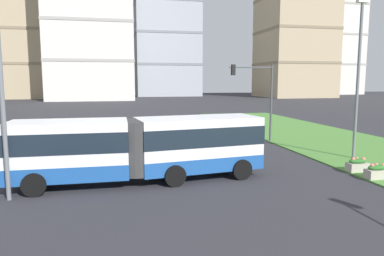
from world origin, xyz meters
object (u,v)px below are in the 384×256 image
Objects in this scene: flower_planter_4 at (358,165)px; apartment_tower_centre at (166,21)px; articulated_bus at (141,147)px; streetlight_left at (0,71)px; flower_planter_3 at (377,171)px; car_white_van at (87,143)px; streetlight_median at (358,74)px; traffic_light_far_right at (258,90)px; apartment_tower_east at (334,38)px.

apartment_tower_centre is (4.03, 96.60, 22.46)m from flower_planter_4.
articulated_bus is 1.26× the size of streetlight_left.
flower_planter_3 is 1.00× the size of flower_planter_4.
apartment_tower_centre reaches higher than flower_planter_3.
streetlight_left reaches higher than car_white_van.
streetlight_left is at bearing -168.57° from streetlight_median.
flower_planter_3 is 100.66m from apartment_tower_centre.
streetlight_median reaches higher than flower_planter_4.
traffic_light_far_right is at bearing 43.38° from articulated_bus.
streetlight_left reaches higher than flower_planter_4.
apartment_tower_centre reaches higher than traffic_light_far_right.
apartment_tower_east is (63.78, 99.85, 19.22)m from flower_planter_4.
streetlight_median is (13.07, 2.09, 3.53)m from articulated_bus.
articulated_bus is 2.64× the size of car_white_van.
flower_planter_4 is at bearing -122.57° from apartment_tower_east.
flower_planter_4 is at bearing -92.39° from apartment_tower_centre.
streetlight_median is at bearing -63.99° from traffic_light_far_right.
streetlight_median is at bearing -91.30° from apartment_tower_centre.
apartment_tower_centre reaches higher than flower_planter_4.
flower_planter_4 is at bearing -123.05° from streetlight_median.
apartment_tower_centre is (5.56, 86.66, 18.79)m from traffic_light_far_right.
apartment_tower_east is (65.31, 89.91, 15.55)m from traffic_light_far_right.
flower_planter_3 is (11.17, -2.26, -1.23)m from articulated_bus.
streetlight_left is at bearing -105.82° from car_white_van.
articulated_bus is 0.26× the size of apartment_tower_centre.
traffic_light_far_right is 0.63× the size of streetlight_left.
car_white_van is at bearing 113.17° from articulated_bus.
car_white_van is at bearing 162.94° from streetlight_median.
streetlight_median is (3.42, -7.02, 1.09)m from traffic_light_far_right.
apartment_tower_centre reaches higher than articulated_bus.
apartment_tower_centre reaches higher than streetlight_median.
traffic_light_far_right is at bearing 9.36° from car_white_van.
apartment_tower_centre is 59.93m from apartment_tower_east.
flower_planter_3 is 17.31m from streetlight_left.
streetlight_median reaches higher than car_white_van.
streetlight_left is (-16.63, 0.60, 4.74)m from flower_planter_3.
streetlight_left is (-16.63, -0.83, 4.74)m from flower_planter_4.
car_white_van is at bearing -170.64° from traffic_light_far_right.
car_white_van is 0.48× the size of streetlight_left.
flower_planter_4 is (0.00, 1.43, 0.00)m from flower_planter_3.
streetlight_median is (1.90, 2.92, 4.76)m from flower_planter_4.
flower_planter_3 is at bearing -90.00° from flower_planter_4.
traffic_light_far_right is at bearing 116.01° from streetlight_median.
traffic_light_far_right is 0.63× the size of streetlight_median.
articulated_bus is at bearing 175.76° from flower_planter_4.
flower_planter_4 is at bearing -4.24° from articulated_bus.
streetlight_median is at bearing -17.06° from car_white_van.
apartment_tower_centre is (4.03, 98.03, 22.46)m from flower_planter_3.
streetlight_left is (-2.46, -8.68, 4.41)m from car_white_van.
flower_planter_3 is at bearing -2.08° from streetlight_left.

